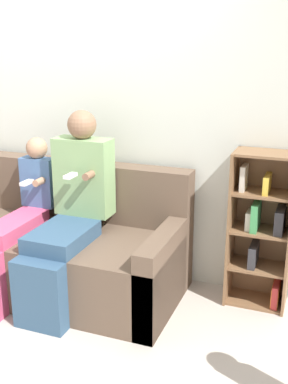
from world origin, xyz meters
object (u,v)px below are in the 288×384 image
object	(u,v)px
adult_seated	(70,208)
bookshelf	(262,231)
couch	(48,247)
child_seated	(17,221)

from	to	relation	value
adult_seated	bookshelf	size ratio (longest dim) A/B	1.22
couch	bookshelf	bearing A→B (deg)	11.71
child_seated	bookshelf	size ratio (longest dim) A/B	1.01
adult_seated	child_seated	distance (m)	0.44
adult_seated	bookshelf	world-z (taller)	adult_seated
adult_seated	child_seated	world-z (taller)	adult_seated
bookshelf	child_seated	bearing A→B (deg)	-163.65
couch	child_seated	size ratio (longest dim) A/B	1.85
child_seated	adult_seated	bearing A→B (deg)	9.26
couch	adult_seated	size ratio (longest dim) A/B	1.53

